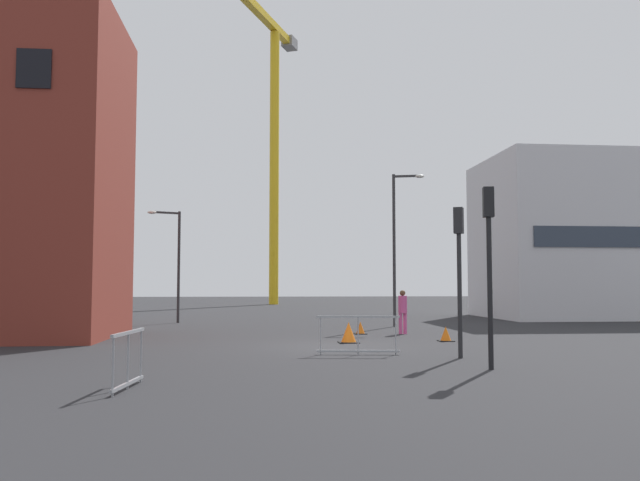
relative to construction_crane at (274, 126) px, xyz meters
name	(u,v)px	position (x,y,z in m)	size (l,w,h in m)	color
ground	(334,346)	(0.95, -41.82, -17.37)	(160.00, 160.00, 0.00)	#28282B
office_block	(575,238)	(17.10, -25.91, -12.72)	(10.29, 8.25, 9.30)	silver
construction_crane	(274,126)	(0.00, 0.00, 0.00)	(6.29, 13.27, 27.72)	gold
streetlamp_tall	(398,237)	(4.99, -32.77, -13.24)	(1.46, 0.49, 7.08)	#2D2D30
streetlamp_short	(174,255)	(-5.68, -28.98, -13.96)	(1.58, 0.74, 5.65)	#2D2D30
traffic_light_verge	(459,257)	(3.90, -45.35, -14.68)	(0.34, 0.39, 4.01)	#232326
traffic_light_corner	(489,247)	(3.89, -47.65, -14.56)	(0.30, 0.39, 4.22)	black
pedestrian_walking	(403,308)	(4.22, -37.10, -16.38)	(0.34, 0.34, 1.72)	#D14C8C
safety_barrier_mid_span	(358,334)	(1.32, -44.32, -16.81)	(2.31, 0.33, 1.08)	#9EA0A5
safety_barrier_right_run	(128,359)	(-3.88, -49.68, -16.81)	(0.27, 1.84, 1.08)	gray
traffic_cone_by_barrier	(349,333)	(1.57, -40.65, -17.05)	(0.68, 0.68, 0.68)	black
traffic_cone_striped	(446,335)	(4.96, -40.42, -17.14)	(0.50, 0.50, 0.51)	black
traffic_cone_on_verge	(360,328)	(2.55, -36.98, -17.15)	(0.48, 0.48, 0.48)	black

